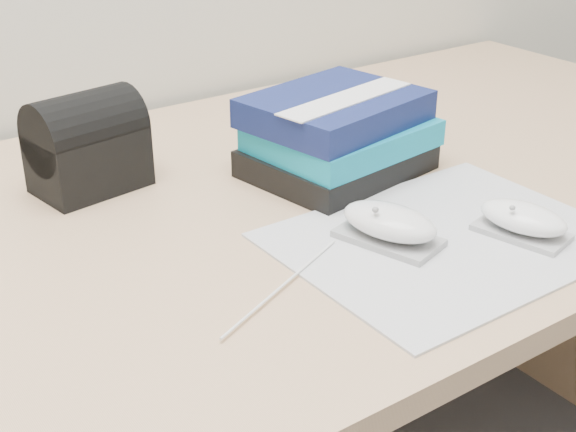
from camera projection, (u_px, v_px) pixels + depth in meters
desk at (277, 314)px, 1.21m from camera, size 1.60×0.80×0.73m
mousepad at (446, 239)px, 0.92m from camera, size 0.38×0.29×0.00m
mouse_rear at (389, 224)px, 0.91m from camera, size 0.10×0.13×0.05m
mouse_front at (523, 220)px, 0.92m from camera, size 0.08×0.12×0.04m
usb_cable at (283, 285)px, 0.83m from camera, size 0.20×0.09×0.00m
book_stack at (338, 135)px, 1.08m from camera, size 0.25×0.22×0.11m
pouch at (87, 143)px, 1.03m from camera, size 0.15×0.11×0.13m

